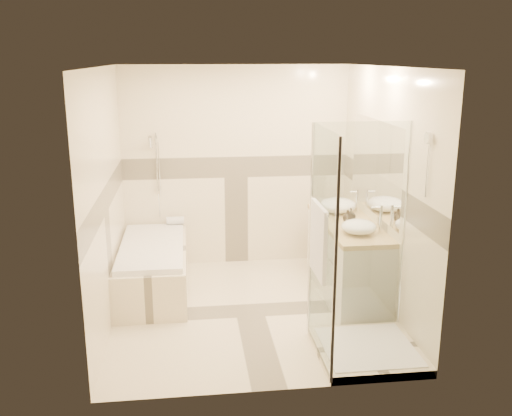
{
  "coord_description": "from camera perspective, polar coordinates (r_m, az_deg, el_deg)",
  "views": [
    {
      "loc": [
        -0.6,
        -5.49,
        2.6
      ],
      "look_at": [
        0.1,
        0.25,
        1.05
      ],
      "focal_mm": 40.0,
      "sensor_mm": 36.0,
      "label": 1
    }
  ],
  "objects": [
    {
      "name": "shower_enclosure",
      "position": [
        5.19,
        9.83,
        -9.07
      ],
      "size": [
        0.96,
        0.93,
        2.04
      ],
      "color": "beige",
      "rests_on": "ground"
    },
    {
      "name": "bathtub",
      "position": [
        6.57,
        -10.27,
        -5.68
      ],
      "size": [
        0.75,
        1.7,
        0.56
      ],
      "color": "beige",
      "rests_on": "ground"
    },
    {
      "name": "rolled_towel",
      "position": [
        7.18,
        -8.08,
        -1.25
      ],
      "size": [
        0.22,
        0.1,
        0.1
      ],
      "primitive_type": "cylinder",
      "rotation": [
        0.0,
        1.57,
        0.0
      ],
      "color": "silver",
      "rests_on": "bathtub"
    },
    {
      "name": "faucet_near",
      "position": [
        6.67,
        10.01,
        0.86
      ],
      "size": [
        0.1,
        0.03,
        0.25
      ],
      "color": "silver",
      "rests_on": "vanity"
    },
    {
      "name": "amenity_bottle_a",
      "position": [
        6.14,
        9.45,
        -0.87
      ],
      "size": [
        0.09,
        0.09,
        0.19
      ],
      "primitive_type": "imported",
      "rotation": [
        0.0,
        0.0,
        -0.05
      ],
      "color": "black",
      "rests_on": "vanity"
    },
    {
      "name": "faucet_far",
      "position": [
        5.91,
        12.29,
        -0.89
      ],
      "size": [
        0.12,
        0.03,
        0.29
      ],
      "color": "silver",
      "rests_on": "vanity"
    },
    {
      "name": "vanity",
      "position": [
        6.42,
        9.1,
        -4.98
      ],
      "size": [
        0.58,
        1.62,
        0.85
      ],
      "color": "silver",
      "rests_on": "ground"
    },
    {
      "name": "amenity_bottle_b",
      "position": [
        6.25,
        9.16,
        -0.81
      ],
      "size": [
        0.11,
        0.11,
        0.14
      ],
      "primitive_type": "imported",
      "rotation": [
        0.0,
        0.0,
        0.01
      ],
      "color": "black",
      "rests_on": "vanity"
    },
    {
      "name": "vessel_sink_far",
      "position": [
        5.87,
        10.25,
        -1.86
      ],
      "size": [
        0.36,
        0.36,
        0.14
      ],
      "primitive_type": "ellipsoid",
      "color": "white",
      "rests_on": "vanity"
    },
    {
      "name": "folded_towels",
      "position": [
        6.88,
        7.62,
        0.44
      ],
      "size": [
        0.17,
        0.24,
        0.07
      ],
      "primitive_type": "cube",
      "rotation": [
        0.0,
        0.0,
        0.22
      ],
      "color": "silver",
      "rests_on": "vanity"
    },
    {
      "name": "vessel_sink_near",
      "position": [
        6.63,
        8.19,
        0.27
      ],
      "size": [
        0.41,
        0.41,
        0.17
      ],
      "primitive_type": "ellipsoid",
      "color": "white",
      "rests_on": "vanity"
    },
    {
      "name": "room",
      "position": [
        5.7,
        -0.16,
        1.39
      ],
      "size": [
        2.82,
        3.02,
        2.52
      ],
      "color": "beige",
      "rests_on": "ground"
    }
  ]
}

